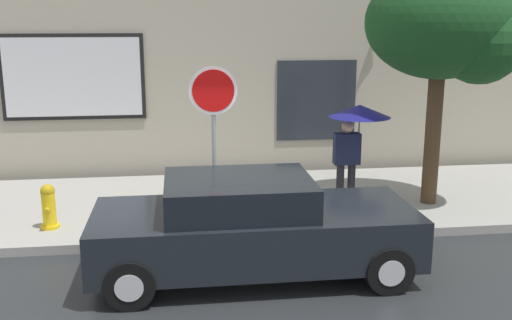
{
  "coord_description": "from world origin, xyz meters",
  "views": [
    {
      "loc": [
        -0.44,
        -7.75,
        3.5
      ],
      "look_at": [
        0.81,
        1.8,
        1.2
      ],
      "focal_mm": 41.65,
      "sensor_mm": 36.0,
      "label": 1
    }
  ],
  "objects_px": {
    "pedestrian_with_umbrella": "(356,124)",
    "stop_sign": "(214,116)",
    "parked_car": "(252,227)",
    "fire_hydrant": "(49,207)",
    "street_tree": "(449,27)"
  },
  "relations": [
    {
      "from": "pedestrian_with_umbrella",
      "to": "stop_sign",
      "type": "height_order",
      "value": "stop_sign"
    },
    {
      "from": "parked_car",
      "to": "stop_sign",
      "type": "xyz_separation_m",
      "value": [
        -0.41,
        1.56,
        1.32
      ]
    },
    {
      "from": "parked_car",
      "to": "pedestrian_with_umbrella",
      "type": "xyz_separation_m",
      "value": [
        2.17,
        2.4,
        0.98
      ]
    },
    {
      "from": "fire_hydrant",
      "to": "street_tree",
      "type": "bearing_deg",
      "value": 3.84
    },
    {
      "from": "parked_car",
      "to": "fire_hydrant",
      "type": "bearing_deg",
      "value": 148.46
    },
    {
      "from": "parked_car",
      "to": "street_tree",
      "type": "height_order",
      "value": "street_tree"
    },
    {
      "from": "fire_hydrant",
      "to": "pedestrian_with_umbrella",
      "type": "relative_size",
      "value": 0.4
    },
    {
      "from": "fire_hydrant",
      "to": "stop_sign",
      "type": "xyz_separation_m",
      "value": [
        2.69,
        -0.34,
        1.5
      ]
    },
    {
      "from": "street_tree",
      "to": "stop_sign",
      "type": "bearing_deg",
      "value": -169.1
    },
    {
      "from": "fire_hydrant",
      "to": "street_tree",
      "type": "height_order",
      "value": "street_tree"
    },
    {
      "from": "pedestrian_with_umbrella",
      "to": "stop_sign",
      "type": "distance_m",
      "value": 2.73
    },
    {
      "from": "pedestrian_with_umbrella",
      "to": "parked_car",
      "type": "bearing_deg",
      "value": -132.15
    },
    {
      "from": "pedestrian_with_umbrella",
      "to": "street_tree",
      "type": "height_order",
      "value": "street_tree"
    },
    {
      "from": "stop_sign",
      "to": "parked_car",
      "type": "bearing_deg",
      "value": -75.34
    },
    {
      "from": "fire_hydrant",
      "to": "street_tree",
      "type": "distance_m",
      "value": 7.43
    }
  ]
}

